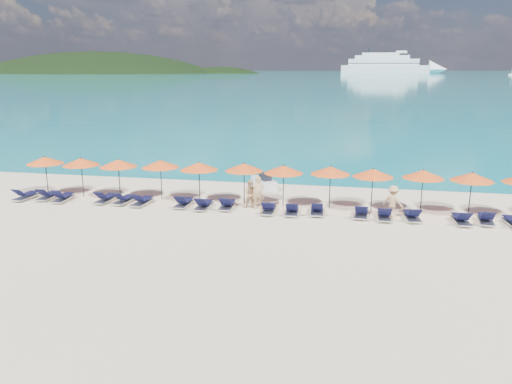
# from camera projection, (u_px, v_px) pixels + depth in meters

# --- Properties ---
(ground) EXTENTS (1400.00, 1400.00, 0.00)m
(ground) POSITION_uv_depth(u_px,v_px,m) (243.00, 235.00, 22.01)
(ground) COLOR beige
(sea) EXTENTS (1600.00, 1300.00, 0.01)m
(sea) POSITION_uv_depth(u_px,v_px,m) (352.00, 73.00, 650.32)
(sea) COLOR #1FA9B2
(sea) RESTS_ON ground
(headland_main) EXTENTS (374.00, 242.00, 126.50)m
(headland_main) POSITION_uv_depth(u_px,v_px,m) (97.00, 106.00, 601.01)
(headland_main) COLOR black
(headland_main) RESTS_ON ground
(headland_small) EXTENTS (162.00, 126.00, 85.50)m
(headland_small) POSITION_uv_depth(u_px,v_px,m) (222.00, 104.00, 591.48)
(headland_small) COLOR black
(headland_small) RESTS_ON ground
(cruise_ship) EXTENTS (121.78, 20.45, 33.86)m
(cruise_ship) POSITION_uv_depth(u_px,v_px,m) (394.00, 66.00, 590.06)
(cruise_ship) COLOR white
(cruise_ship) RESTS_ON ground
(sailboat_near) EXTENTS (5.24, 1.75, 9.61)m
(sailboat_near) POSITION_uv_depth(u_px,v_px,m) (512.00, 74.00, 445.47)
(sailboat_near) COLOR white
(sailboat_near) RESTS_ON ground
(jetski) EXTENTS (1.95, 2.50, 0.84)m
(jetski) POSITION_uv_depth(u_px,v_px,m) (264.00, 183.00, 30.38)
(jetski) COLOR white
(jetski) RESTS_ON ground
(beachgoer_a) EXTENTS (0.70, 0.52, 1.74)m
(beachgoer_a) POSITION_uv_depth(u_px,v_px,m) (258.00, 193.00, 25.72)
(beachgoer_a) COLOR tan
(beachgoer_a) RESTS_ON ground
(beachgoer_b) EXTENTS (0.78, 0.52, 1.50)m
(beachgoer_b) POSITION_uv_depth(u_px,v_px,m) (251.00, 194.00, 25.93)
(beachgoer_b) COLOR tan
(beachgoer_b) RESTS_ON ground
(beachgoer_c) EXTENTS (1.14, 0.87, 1.60)m
(beachgoer_c) POSITION_uv_depth(u_px,v_px,m) (393.00, 202.00, 24.32)
(beachgoer_c) COLOR tan
(beachgoer_c) RESTS_ON ground
(umbrella_0) EXTENTS (2.10, 2.10, 2.28)m
(umbrella_0) POSITION_uv_depth(u_px,v_px,m) (45.00, 160.00, 28.44)
(umbrella_0) COLOR black
(umbrella_0) RESTS_ON ground
(umbrella_1) EXTENTS (2.10, 2.10, 2.28)m
(umbrella_1) POSITION_uv_depth(u_px,v_px,m) (81.00, 162.00, 28.00)
(umbrella_1) COLOR black
(umbrella_1) RESTS_ON ground
(umbrella_2) EXTENTS (2.10, 2.10, 2.28)m
(umbrella_2) POSITION_uv_depth(u_px,v_px,m) (118.00, 163.00, 27.55)
(umbrella_2) COLOR black
(umbrella_2) RESTS_ON ground
(umbrella_3) EXTENTS (2.10, 2.10, 2.28)m
(umbrella_3) POSITION_uv_depth(u_px,v_px,m) (160.00, 164.00, 27.38)
(umbrella_3) COLOR black
(umbrella_3) RESTS_ON ground
(umbrella_4) EXTENTS (2.10, 2.10, 2.28)m
(umbrella_4) POSITION_uv_depth(u_px,v_px,m) (199.00, 166.00, 26.73)
(umbrella_4) COLOR black
(umbrella_4) RESTS_ON ground
(umbrella_5) EXTENTS (2.10, 2.10, 2.28)m
(umbrella_5) POSITION_uv_depth(u_px,v_px,m) (244.00, 167.00, 26.48)
(umbrella_5) COLOR black
(umbrella_5) RESTS_ON ground
(umbrella_6) EXTENTS (2.10, 2.10, 2.28)m
(umbrella_6) POSITION_uv_depth(u_px,v_px,m) (284.00, 169.00, 25.90)
(umbrella_6) COLOR black
(umbrella_6) RESTS_ON ground
(umbrella_7) EXTENTS (2.10, 2.10, 2.28)m
(umbrella_7) POSITION_uv_depth(u_px,v_px,m) (330.00, 170.00, 25.65)
(umbrella_7) COLOR black
(umbrella_7) RESTS_ON ground
(umbrella_8) EXTENTS (2.10, 2.10, 2.28)m
(umbrella_8) POSITION_uv_depth(u_px,v_px,m) (373.00, 173.00, 25.03)
(umbrella_8) COLOR black
(umbrella_8) RESTS_ON ground
(umbrella_9) EXTENTS (2.10, 2.10, 2.28)m
(umbrella_9) POSITION_uv_depth(u_px,v_px,m) (423.00, 174.00, 24.75)
(umbrella_9) COLOR black
(umbrella_9) RESTS_ON ground
(umbrella_10) EXTENTS (2.10, 2.10, 2.28)m
(umbrella_10) POSITION_uv_depth(u_px,v_px,m) (472.00, 177.00, 24.15)
(umbrella_10) COLOR black
(umbrella_10) RESTS_ON ground
(lounger_0) EXTENTS (0.72, 1.73, 0.66)m
(lounger_0) POSITION_uv_depth(u_px,v_px,m) (26.00, 195.00, 27.77)
(lounger_0) COLOR silver
(lounger_0) RESTS_ON ground
(lounger_1) EXTENTS (0.67, 1.72, 0.66)m
(lounger_1) POSITION_uv_depth(u_px,v_px,m) (48.00, 195.00, 27.82)
(lounger_1) COLOR silver
(lounger_1) RESTS_ON ground
(lounger_2) EXTENTS (0.75, 1.74, 0.66)m
(lounger_2) POSITION_uv_depth(u_px,v_px,m) (63.00, 197.00, 27.39)
(lounger_2) COLOR silver
(lounger_2) RESTS_ON ground
(lounger_3) EXTENTS (0.69, 1.72, 0.66)m
(lounger_3) POSITION_uv_depth(u_px,v_px,m) (106.00, 198.00, 27.19)
(lounger_3) COLOR silver
(lounger_3) RESTS_ON ground
(lounger_4) EXTENTS (0.79, 1.75, 0.66)m
(lounger_4) POSITION_uv_depth(u_px,v_px,m) (124.00, 199.00, 26.98)
(lounger_4) COLOR silver
(lounger_4) RESTS_ON ground
(lounger_5) EXTENTS (0.74, 1.74, 0.66)m
(lounger_5) POSITION_uv_depth(u_px,v_px,m) (142.00, 201.00, 26.65)
(lounger_5) COLOR silver
(lounger_5) RESTS_ON ground
(lounger_6) EXTENTS (0.66, 1.72, 0.66)m
(lounger_6) POSITION_uv_depth(u_px,v_px,m) (184.00, 202.00, 26.34)
(lounger_6) COLOR silver
(lounger_6) RESTS_ON ground
(lounger_7) EXTENTS (0.64, 1.71, 0.66)m
(lounger_7) POSITION_uv_depth(u_px,v_px,m) (204.00, 205.00, 25.92)
(lounger_7) COLOR silver
(lounger_7) RESTS_ON ground
(lounger_8) EXTENTS (0.69, 1.72, 0.66)m
(lounger_8) POSITION_uv_depth(u_px,v_px,m) (227.00, 204.00, 25.94)
(lounger_8) COLOR silver
(lounger_8) RESTS_ON ground
(lounger_9) EXTENTS (0.66, 1.71, 0.66)m
(lounger_9) POSITION_uv_depth(u_px,v_px,m) (268.00, 209.00, 25.19)
(lounger_9) COLOR silver
(lounger_9) RESTS_ON ground
(lounger_10) EXTENTS (0.73, 1.74, 0.66)m
(lounger_10) POSITION_uv_depth(u_px,v_px,m) (292.00, 210.00, 24.98)
(lounger_10) COLOR silver
(lounger_10) RESTS_ON ground
(lounger_11) EXTENTS (0.74, 1.74, 0.66)m
(lounger_11) POSITION_uv_depth(u_px,v_px,m) (317.00, 210.00, 25.00)
(lounger_11) COLOR silver
(lounger_11) RESTS_ON ground
(lounger_12) EXTENTS (0.77, 1.75, 0.66)m
(lounger_12) POSITION_uv_depth(u_px,v_px,m) (361.00, 212.00, 24.51)
(lounger_12) COLOR silver
(lounger_12) RESTS_ON ground
(lounger_13) EXTENTS (0.64, 1.71, 0.66)m
(lounger_13) POSITION_uv_depth(u_px,v_px,m) (384.00, 215.00, 24.16)
(lounger_13) COLOR silver
(lounger_13) RESTS_ON ground
(lounger_14) EXTENTS (0.78, 1.75, 0.66)m
(lounger_14) POSITION_uv_depth(u_px,v_px,m) (412.00, 215.00, 24.02)
(lounger_14) COLOR silver
(lounger_14) RESTS_ON ground
(lounger_15) EXTENTS (0.74, 1.74, 0.66)m
(lounger_15) POSITION_uv_depth(u_px,v_px,m) (461.00, 219.00, 23.46)
(lounger_15) COLOR silver
(lounger_15) RESTS_ON ground
(lounger_16) EXTENTS (0.78, 1.75, 0.66)m
(lounger_16) POSITION_uv_depth(u_px,v_px,m) (486.00, 219.00, 23.50)
(lounger_16) COLOR silver
(lounger_16) RESTS_ON ground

